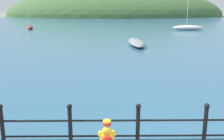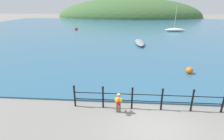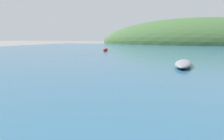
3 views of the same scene
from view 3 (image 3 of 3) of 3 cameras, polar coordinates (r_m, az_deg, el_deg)
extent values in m
cube|color=#2D5B7A|center=(31.53, 19.28, 4.24)|extent=(80.00, 60.00, 0.10)
ellipsoid|color=#3D6033|center=(71.09, 21.24, 6.31)|extent=(60.07, 33.04, 15.68)
ellipsoid|color=gray|center=(16.48, 18.13, 1.61)|extent=(1.29, 4.54, 0.44)
ellipsoid|color=maroon|center=(33.36, -1.72, 5.39)|extent=(1.21, 2.36, 0.42)
cylinder|color=beige|center=(33.21, -1.77, 7.30)|extent=(0.07, 0.07, 1.82)
camera|label=1|loc=(5.62, -120.49, 6.49)|focal=42.00mm
camera|label=2|loc=(8.12, -134.44, 14.21)|focal=28.00mm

